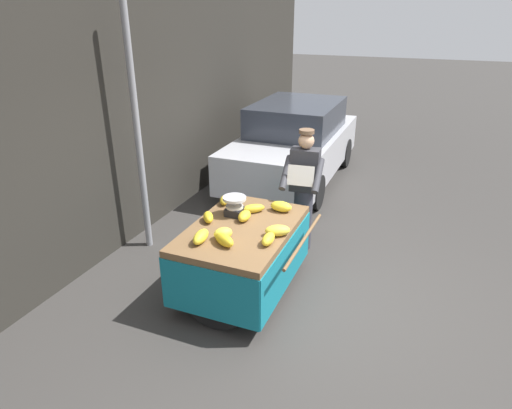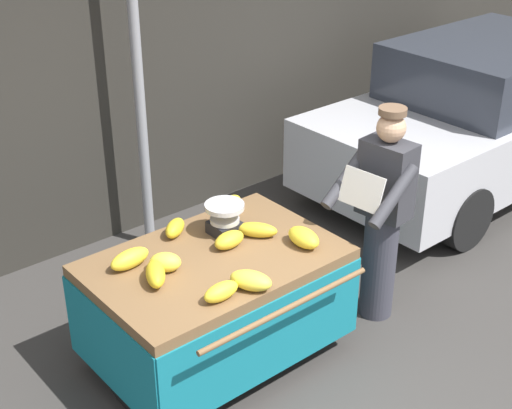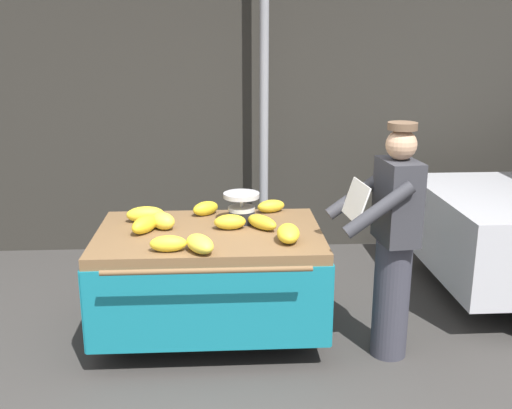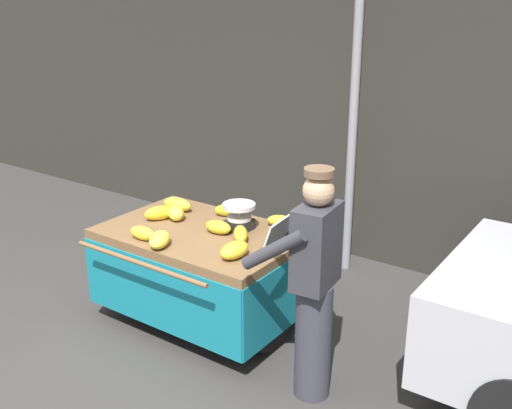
{
  "view_description": "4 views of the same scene",
  "coord_description": "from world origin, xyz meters",
  "px_view_note": "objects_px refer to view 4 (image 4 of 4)",
  "views": [
    {
      "loc": [
        -4.23,
        -0.94,
        3.13
      ],
      "look_at": [
        0.07,
        0.82,
        1.07
      ],
      "focal_mm": 31.03,
      "sensor_mm": 36.0,
      "label": 1
    },
    {
      "loc": [
        -2.64,
        -2.52,
        3.47
      ],
      "look_at": [
        0.13,
        0.79,
        1.23
      ],
      "focal_mm": 51.94,
      "sensor_mm": 36.0,
      "label": 2
    },
    {
      "loc": [
        -0.02,
        -3.35,
        2.28
      ],
      "look_at": [
        0.22,
        0.9,
        1.07
      ],
      "focal_mm": 42.19,
      "sensor_mm": 36.0,
      "label": 3
    },
    {
      "loc": [
        2.99,
        -2.71,
        2.79
      ],
      "look_at": [
        0.38,
        1.01,
        1.18
      ],
      "focal_mm": 42.38,
      "sensor_mm": 36.0,
      "label": 4
    }
  ],
  "objects_px": {
    "street_pole": "(354,110)",
    "banana_bunch_6": "(218,227)",
    "banana_bunch_5": "(176,213)",
    "banana_bunch_4": "(280,221)",
    "banana_bunch_1": "(143,233)",
    "vendor_person": "(313,285)",
    "weighing_scale": "(239,217)",
    "banana_bunch_3": "(235,250)",
    "banana_bunch_7": "(241,234)",
    "banana_bunch_9": "(228,210)",
    "banana_cart": "(202,255)",
    "banana_bunch_8": "(160,213)",
    "banana_bunch_2": "(160,240)",
    "banana_bunch_0": "(177,204)"
  },
  "relations": [
    {
      "from": "street_pole",
      "to": "banana_bunch_3",
      "type": "relative_size",
      "value": 12.47
    },
    {
      "from": "banana_bunch_1",
      "to": "banana_bunch_3",
      "type": "xyz_separation_m",
      "value": [
        0.83,
        0.15,
        0.01
      ]
    },
    {
      "from": "banana_cart",
      "to": "banana_bunch_5",
      "type": "bearing_deg",
      "value": 168.8
    },
    {
      "from": "banana_bunch_3",
      "to": "banana_bunch_9",
      "type": "distance_m",
      "value": 0.91
    },
    {
      "from": "banana_bunch_4",
      "to": "banana_bunch_6",
      "type": "height_order",
      "value": "banana_bunch_6"
    },
    {
      "from": "banana_bunch_3",
      "to": "banana_bunch_7",
      "type": "xyz_separation_m",
      "value": [
        -0.17,
        0.3,
        -0.01
      ]
    },
    {
      "from": "street_pole",
      "to": "banana_bunch_6",
      "type": "bearing_deg",
      "value": -102.52
    },
    {
      "from": "banana_cart",
      "to": "banana_bunch_9",
      "type": "height_order",
      "value": "banana_bunch_9"
    },
    {
      "from": "banana_bunch_1",
      "to": "vendor_person",
      "type": "distance_m",
      "value": 1.56
    },
    {
      "from": "weighing_scale",
      "to": "banana_cart",
      "type": "bearing_deg",
      "value": -140.55
    },
    {
      "from": "banana_bunch_1",
      "to": "banana_bunch_4",
      "type": "xyz_separation_m",
      "value": [
        0.77,
        0.89,
        -0.0
      ]
    },
    {
      "from": "banana_bunch_6",
      "to": "banana_bunch_1",
      "type": "bearing_deg",
      "value": -132.66
    },
    {
      "from": "banana_bunch_4",
      "to": "weighing_scale",
      "type": "bearing_deg",
      "value": -134.15
    },
    {
      "from": "street_pole",
      "to": "banana_bunch_9",
      "type": "bearing_deg",
      "value": -113.39
    },
    {
      "from": "banana_bunch_1",
      "to": "banana_bunch_7",
      "type": "bearing_deg",
      "value": 34.24
    },
    {
      "from": "banana_bunch_4",
      "to": "banana_bunch_5",
      "type": "bearing_deg",
      "value": -154.9
    },
    {
      "from": "banana_bunch_1",
      "to": "vendor_person",
      "type": "height_order",
      "value": "vendor_person"
    },
    {
      "from": "banana_bunch_6",
      "to": "banana_bunch_9",
      "type": "height_order",
      "value": "same"
    },
    {
      "from": "banana_bunch_5",
      "to": "banana_bunch_4",
      "type": "bearing_deg",
      "value": 25.1
    },
    {
      "from": "banana_cart",
      "to": "banana_bunch_9",
      "type": "bearing_deg",
      "value": 94.67
    },
    {
      "from": "banana_cart",
      "to": "banana_bunch_2",
      "type": "relative_size",
      "value": 6.14
    },
    {
      "from": "banana_bunch_1",
      "to": "banana_bunch_5",
      "type": "distance_m",
      "value": 0.5
    },
    {
      "from": "banana_cart",
      "to": "weighing_scale",
      "type": "relative_size",
      "value": 6.06
    },
    {
      "from": "banana_bunch_2",
      "to": "banana_bunch_5",
      "type": "height_order",
      "value": "banana_bunch_5"
    },
    {
      "from": "banana_bunch_1",
      "to": "banana_bunch_5",
      "type": "bearing_deg",
      "value": 99.07
    },
    {
      "from": "street_pole",
      "to": "vendor_person",
      "type": "xyz_separation_m",
      "value": [
        0.76,
        -2.06,
        -0.81
      ]
    },
    {
      "from": "vendor_person",
      "to": "banana_bunch_4",
      "type": "bearing_deg",
      "value": 134.38
    },
    {
      "from": "banana_bunch_3",
      "to": "banana_bunch_8",
      "type": "relative_size",
      "value": 0.97
    },
    {
      "from": "weighing_scale",
      "to": "banana_bunch_1",
      "type": "relative_size",
      "value": 1.12
    },
    {
      "from": "weighing_scale",
      "to": "banana_bunch_5",
      "type": "xyz_separation_m",
      "value": [
        -0.59,
        -0.14,
        -0.05
      ]
    },
    {
      "from": "banana_bunch_4",
      "to": "banana_bunch_7",
      "type": "distance_m",
      "value": 0.45
    },
    {
      "from": "banana_bunch_4",
      "to": "banana_bunch_9",
      "type": "height_order",
      "value": "banana_bunch_9"
    },
    {
      "from": "banana_bunch_0",
      "to": "banana_bunch_2",
      "type": "xyz_separation_m",
      "value": [
        0.45,
        -0.7,
        -0.0
      ]
    },
    {
      "from": "banana_bunch_1",
      "to": "banana_bunch_6",
      "type": "distance_m",
      "value": 0.62
    },
    {
      "from": "banana_bunch_3",
      "to": "banana_bunch_9",
      "type": "bearing_deg",
      "value": 131.0
    },
    {
      "from": "banana_bunch_2",
      "to": "banana_bunch_8",
      "type": "bearing_deg",
      "value": 133.6
    },
    {
      "from": "street_pole",
      "to": "weighing_scale",
      "type": "bearing_deg",
      "value": -100.48
    },
    {
      "from": "street_pole",
      "to": "banana_bunch_6",
      "type": "distance_m",
      "value": 1.88
    },
    {
      "from": "street_pole",
      "to": "banana_bunch_9",
      "type": "relative_size",
      "value": 14.79
    },
    {
      "from": "banana_bunch_2",
      "to": "banana_bunch_3",
      "type": "height_order",
      "value": "banana_bunch_3"
    },
    {
      "from": "street_pole",
      "to": "banana_bunch_9",
      "type": "height_order",
      "value": "street_pole"
    },
    {
      "from": "street_pole",
      "to": "banana_bunch_4",
      "type": "bearing_deg",
      "value": -91.31
    },
    {
      "from": "banana_bunch_6",
      "to": "banana_bunch_7",
      "type": "bearing_deg",
      "value": -2.03
    },
    {
      "from": "banana_bunch_1",
      "to": "banana_bunch_8",
      "type": "xyz_separation_m",
      "value": [
        -0.2,
        0.41,
        0.01
      ]
    },
    {
      "from": "banana_bunch_4",
      "to": "banana_bunch_2",
      "type": "bearing_deg",
      "value": -121.22
    },
    {
      "from": "street_pole",
      "to": "banana_bunch_3",
      "type": "xyz_separation_m",
      "value": [
        0.03,
        -1.99,
        -0.76
      ]
    },
    {
      "from": "banana_bunch_7",
      "to": "banana_bunch_5",
      "type": "bearing_deg",
      "value": 176.96
    },
    {
      "from": "banana_cart",
      "to": "banana_bunch_1",
      "type": "height_order",
      "value": "banana_bunch_1"
    },
    {
      "from": "banana_bunch_3",
      "to": "banana_bunch_4",
      "type": "xyz_separation_m",
      "value": [
        -0.06,
        0.74,
        -0.01
      ]
    },
    {
      "from": "street_pole",
      "to": "banana_bunch_2",
      "type": "bearing_deg",
      "value": -105.04
    }
  ]
}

